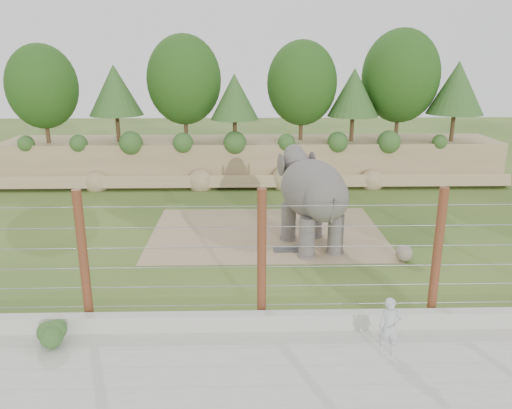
{
  "coord_description": "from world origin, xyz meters",
  "views": [
    {
      "loc": [
        -0.49,
        -17.54,
        7.46
      ],
      "look_at": [
        0.0,
        2.0,
        1.6
      ],
      "focal_mm": 35.0,
      "sensor_mm": 36.0,
      "label": 1
    }
  ],
  "objects_px": {
    "barrier_fence": "(262,257)",
    "zookeeper": "(390,327)",
    "elephant": "(312,202)",
    "stone_ball": "(404,253)"
  },
  "relations": [
    {
      "from": "barrier_fence",
      "to": "zookeeper",
      "type": "xyz_separation_m",
      "value": [
        3.21,
        -1.85,
        -1.2
      ]
    },
    {
      "from": "stone_ball",
      "to": "barrier_fence",
      "type": "relative_size",
      "value": 0.03
    },
    {
      "from": "stone_ball",
      "to": "zookeeper",
      "type": "xyz_separation_m",
      "value": [
        -2.29,
        -6.05,
        0.46
      ]
    },
    {
      "from": "elephant",
      "to": "stone_ball",
      "type": "bearing_deg",
      "value": -42.47
    },
    {
      "from": "stone_ball",
      "to": "barrier_fence",
      "type": "distance_m",
      "value": 7.12
    },
    {
      "from": "barrier_fence",
      "to": "zookeeper",
      "type": "height_order",
      "value": "barrier_fence"
    },
    {
      "from": "zookeeper",
      "to": "barrier_fence",
      "type": "bearing_deg",
      "value": 155.47
    },
    {
      "from": "elephant",
      "to": "zookeeper",
      "type": "height_order",
      "value": "elephant"
    },
    {
      "from": "elephant",
      "to": "barrier_fence",
      "type": "relative_size",
      "value": 0.23
    },
    {
      "from": "barrier_fence",
      "to": "zookeeper",
      "type": "relative_size",
      "value": 12.83
    }
  ]
}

